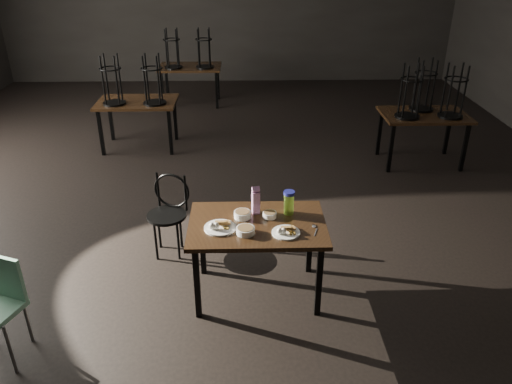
{
  "coord_description": "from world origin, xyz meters",
  "views": [
    {
      "loc": [
        0.31,
        -5.56,
        2.97
      ],
      "look_at": [
        0.42,
        -1.41,
        0.85
      ],
      "focal_mm": 35.0,
      "sensor_mm": 36.0,
      "label": 1
    }
  ],
  "objects_px": {
    "main_table": "(257,231)",
    "water_bottle": "(289,202)",
    "bentwood_chair": "(169,208)",
    "juice_carton": "(256,201)"
  },
  "relations": [
    {
      "from": "juice_carton",
      "to": "bentwood_chair",
      "type": "height_order",
      "value": "juice_carton"
    },
    {
      "from": "main_table",
      "to": "juice_carton",
      "type": "bearing_deg",
      "value": 92.43
    },
    {
      "from": "main_table",
      "to": "water_bottle",
      "type": "height_order",
      "value": "water_bottle"
    },
    {
      "from": "main_table",
      "to": "bentwood_chair",
      "type": "xyz_separation_m",
      "value": [
        -0.89,
        0.74,
        -0.17
      ]
    },
    {
      "from": "water_bottle",
      "to": "juice_carton",
      "type": "bearing_deg",
      "value": 176.76
    },
    {
      "from": "juice_carton",
      "to": "water_bottle",
      "type": "relative_size",
      "value": 1.21
    },
    {
      "from": "water_bottle",
      "to": "bentwood_chair",
      "type": "relative_size",
      "value": 0.26
    },
    {
      "from": "juice_carton",
      "to": "water_bottle",
      "type": "bearing_deg",
      "value": -3.24
    },
    {
      "from": "bentwood_chair",
      "to": "water_bottle",
      "type": "bearing_deg",
      "value": -10.62
    },
    {
      "from": "juice_carton",
      "to": "water_bottle",
      "type": "xyz_separation_m",
      "value": [
        0.3,
        -0.02,
        -0.01
      ]
    }
  ]
}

